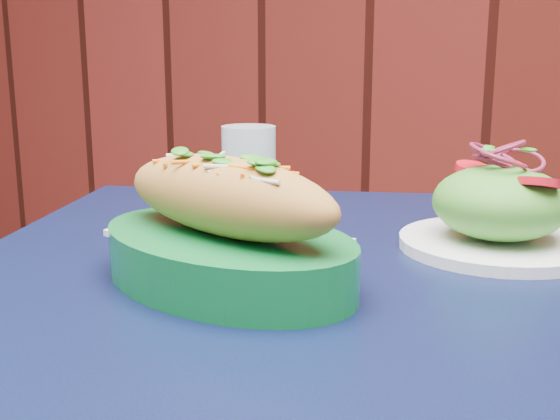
% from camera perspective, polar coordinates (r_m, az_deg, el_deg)
% --- Properties ---
extents(cafe_table, '(1.00, 1.00, 0.75)m').
position_cam_1_polar(cafe_table, '(0.70, 6.25, -12.13)').
color(cafe_table, black).
rests_on(cafe_table, ground).
extents(banh_mi_basket, '(0.31, 0.25, 0.12)m').
position_cam_1_polar(banh_mi_basket, '(0.63, -4.36, -1.63)').
color(banh_mi_basket, '#0C672B').
rests_on(banh_mi_basket, cafe_table).
extents(salad_plate, '(0.21, 0.21, 0.11)m').
position_cam_1_polar(salad_plate, '(0.77, 17.43, -0.03)').
color(salad_plate, white).
rests_on(salad_plate, cafe_table).
extents(water_glass, '(0.07, 0.07, 0.11)m').
position_cam_1_polar(water_glass, '(0.90, -2.54, 3.29)').
color(water_glass, silver).
rests_on(water_glass, cafe_table).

